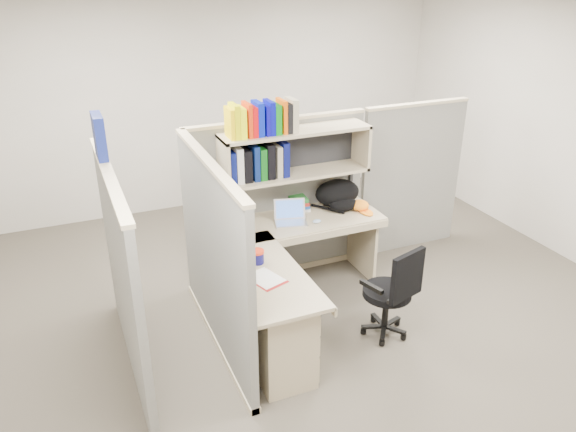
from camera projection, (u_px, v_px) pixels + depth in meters
name	position (u px, v px, depth m)	size (l,w,h in m)	color
ground	(316.00, 319.00, 5.06)	(6.00, 6.00, 0.00)	#322D27
room_shell	(320.00, 146.00, 4.38)	(6.00, 6.00, 6.00)	#AAA49A
cubicle	(258.00, 215.00, 4.93)	(3.79, 1.84, 1.95)	#61625D
desk	(286.00, 304.00, 4.49)	(1.74, 1.75, 0.73)	tan
laptop	(291.00, 213.00, 5.14)	(0.29, 0.29, 0.21)	silver
backpack	(340.00, 195.00, 5.46)	(0.45, 0.35, 0.27)	black
orange_cap	(360.00, 205.00, 5.44)	(0.18, 0.20, 0.10)	orange
snack_canister	(257.00, 256.00, 4.48)	(0.11, 0.11, 0.11)	#0F0D51
tissue_box	(244.00, 282.00, 4.05)	(0.13, 0.13, 0.21)	#A2855C
mouse	(317.00, 221.00, 5.19)	(0.08, 0.06, 0.03)	#99B5D9
paper_cup	(278.00, 211.00, 5.32)	(0.07, 0.07, 0.10)	white
book_stack	(297.00, 202.00, 5.47)	(0.19, 0.25, 0.12)	gray
loose_paper	(265.00, 278.00, 4.29)	(0.20, 0.27, 0.00)	white
task_chair	(390.00, 305.00, 4.70)	(0.50, 0.46, 0.87)	black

